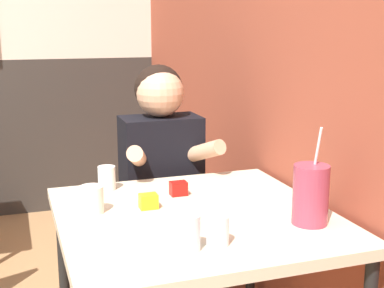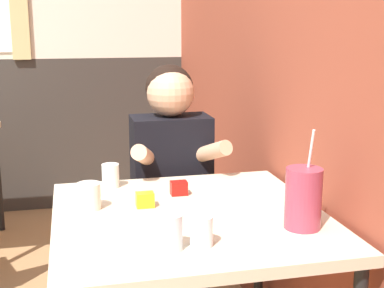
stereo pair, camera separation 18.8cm
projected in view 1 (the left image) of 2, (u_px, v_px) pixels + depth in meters
brick_wall_right at (225, 21)px, 2.65m from camera, size 0.08×4.67×2.70m
main_table at (195, 233)px, 1.77m from camera, size 0.88×0.88×0.73m
person_seated at (161, 190)px, 2.36m from camera, size 0.42×0.41×1.17m
cocktail_pitcher at (311, 195)px, 1.64m from camera, size 0.11×0.11×0.31m
glass_near_pitcher at (218, 230)px, 1.49m from camera, size 0.06×0.06×0.09m
glass_center at (107, 178)px, 2.00m from camera, size 0.07×0.07×0.09m
glass_far_side at (92, 199)px, 1.75m from camera, size 0.08×0.08×0.09m
glass_by_brick at (188, 233)px, 1.45m from camera, size 0.07×0.07×0.10m
condiment_ketchup at (178, 188)px, 1.93m from camera, size 0.06×0.04×0.05m
condiment_mustard at (148, 201)px, 1.79m from camera, size 0.06×0.04×0.05m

